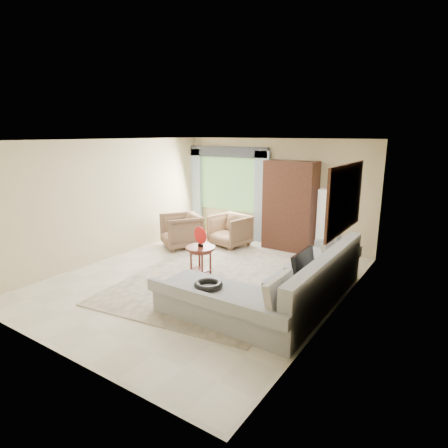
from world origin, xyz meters
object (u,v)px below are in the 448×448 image
Objects in this scene: tv_screen at (304,266)px; armoire at (290,206)px; floor_lamp at (323,222)px; armchair_right at (230,231)px; coffee_table at (201,260)px; potted_plant at (202,227)px; sectional_sofa at (286,290)px; armchair_left at (181,231)px.

armoire is (-1.50, 2.85, 0.33)m from tv_screen.
armchair_right is at bearing -163.03° from floor_lamp.
coffee_table is 0.27× the size of armoire.
armchair_right is 0.57× the size of floor_lamp.
floor_lamp is (2.11, 0.64, 0.36)m from armchair_right.
coffee_table reaches higher than potted_plant.
tv_screen is 0.87× the size of armchair_right.
armchair_right is 0.40× the size of armoire.
sectional_sofa reaches higher than potted_plant.
floor_lamp is at bearing 59.87° from coffee_table.
potted_plant is at bearing 146.27° from tv_screen.
armoire is (2.24, 1.33, 0.64)m from armchair_left.
sectional_sofa is 3.03m from floor_lamp.
tv_screen is 3.00m from floor_lamp.
armchair_left is 1.05× the size of armchair_right.
potted_plant is 0.24× the size of armoire.
armoire is at bearing -175.71° from floor_lamp.
coffee_table is at bearing -62.04° from armchair_right.
potted_plant is (-3.67, 2.67, -0.04)m from sectional_sofa.
armchair_left is at bearing 157.85° from tv_screen.
armchair_right reaches higher than coffee_table.
sectional_sofa is at bearing -36.06° from potted_plant.
sectional_sofa is at bearing -170.64° from tv_screen.
armchair_left is (-1.52, 1.23, 0.10)m from coffee_table.
floor_lamp is at bearing 103.51° from tv_screen.
potted_plant is 2.58m from armoire.
armchair_right is 1.71× the size of potted_plant.
armoire reaches higher than armchair_right.
coffee_table is (-1.95, 0.34, 0.02)m from sectional_sofa.
armchair_right is (0.93, 0.75, -0.02)m from armchair_left.
armoire is at bearing 64.84° from armchair_left.
sectional_sofa is 3.44m from armchair_right.
tv_screen reaches higher than armchair_left.
coffee_table is 2.90m from potted_plant.
potted_plant is at bearing 173.72° from armchair_right.
armchair_left is at bearing -129.75° from armchair_right.
armchair_left is at bearing -79.65° from potted_plant.
armchair_right is (-2.54, 2.31, 0.10)m from sectional_sofa.
armchair_left is 0.60× the size of floor_lamp.
potted_plant is 0.33× the size of floor_lamp.
floor_lamp reaches higher than potted_plant.
armchair_left is 1.19m from armchair_right.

